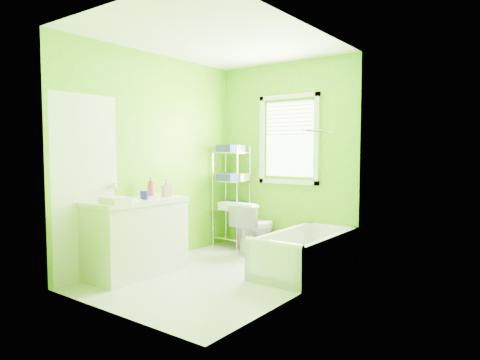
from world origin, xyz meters
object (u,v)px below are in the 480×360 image
Objects in this scene: toilet at (255,227)px; wire_shelf_unit at (233,185)px; bathtub at (304,258)px; vanity at (136,234)px.

toilet is 0.72m from wire_shelf_unit.
vanity reaches higher than bathtub.
toilet is 1.72m from vanity.
bathtub is 1.95m from vanity.
wire_shelf_unit is (-1.44, 0.51, 0.74)m from bathtub.
toilet is at bearing 73.10° from vanity.
wire_shelf_unit is at bearing -12.09° from toilet.
vanity is 1.80m from wire_shelf_unit.
vanity reaches higher than toilet.
wire_shelf_unit is at bearing 160.46° from bathtub.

